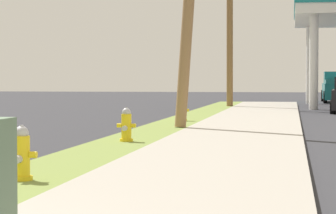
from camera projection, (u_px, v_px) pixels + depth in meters
fire_hydrant_nearest at (22, 156)px, 9.94m from camera, size 0.42×0.37×0.74m
fire_hydrant_second at (126, 127)px, 16.16m from camera, size 0.42×0.38×0.74m
fire_hydrant_third at (183, 111)px, 24.18m from camera, size 0.42×0.37×0.74m
utility_pole_background at (230, 1)px, 37.23m from camera, size 0.48×1.38×10.42m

